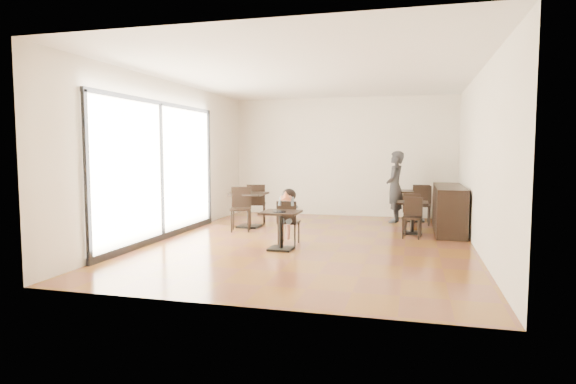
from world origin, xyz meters
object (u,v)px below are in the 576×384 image
(cafe_table_left, at_px, (249,210))
(chair_left_a, at_px, (256,204))
(child_chair, at_px, (289,222))
(adult_patron, at_px, (395,187))
(chair_mid_b, at_px, (412,218))
(chair_left_b, at_px, (241,209))
(chair_mid_a, at_px, (412,211))
(chair_back_a, at_px, (422,202))
(child, at_px, (289,217))
(child_table, at_px, (281,231))
(chair_back_b, at_px, (422,205))
(cafe_table_mid, at_px, (412,218))
(cafe_table_back, at_px, (415,206))

(cafe_table_left, bearing_deg, chair_left_a, 90.00)
(child_chair, xyz_separation_m, adult_patron, (1.84, 3.37, 0.46))
(adult_patron, bearing_deg, chair_mid_b, 14.95)
(chair_left_b, bearing_deg, chair_mid_a, 2.91)
(child_chair, xyz_separation_m, chair_back_a, (2.49, 3.80, 0.04))
(cafe_table_left, bearing_deg, child, -50.65)
(child_table, relative_size, chair_back_b, 0.75)
(adult_patron, height_order, chair_mid_a, adult_patron)
(chair_mid_a, relative_size, chair_back_a, 0.89)
(child, xyz_separation_m, adult_patron, (1.84, 3.37, 0.35))
(chair_back_a, bearing_deg, chair_back_b, 93.57)
(adult_patron, distance_m, chair_left_a, 3.45)
(chair_left_b, xyz_separation_m, chair_back_a, (3.88, 2.65, -0.02))
(child_chair, relative_size, chair_left_b, 0.86)
(child, height_order, chair_left_b, child)
(cafe_table_mid, bearing_deg, child, -141.75)
(cafe_table_left, xyz_separation_m, chair_back_a, (3.88, 2.10, 0.06))
(cafe_table_back, relative_size, chair_left_b, 0.79)
(chair_mid_a, height_order, chair_left_b, chair_left_b)
(chair_mid_b, xyz_separation_m, chair_left_b, (-3.66, -0.08, 0.07))
(chair_mid_b, distance_m, chair_left_b, 3.67)
(chair_back_a, height_order, chair_back_b, same)
(chair_mid_a, height_order, chair_left_a, chair_left_a)
(chair_mid_b, bearing_deg, cafe_table_back, 96.19)
(child, height_order, chair_left_a, child)
(cafe_table_back, relative_size, chair_mid_a, 0.93)
(cafe_table_left, distance_m, chair_left_b, 0.56)
(child_chair, bearing_deg, cafe_table_mid, -141.75)
(chair_left_a, bearing_deg, chair_left_b, 74.99)
(cafe_table_back, xyz_separation_m, chair_left_b, (-3.73, -2.52, 0.10))
(child, height_order, cafe_table_left, child)
(adult_patron, bearing_deg, cafe_table_back, 124.94)
(cafe_table_left, bearing_deg, adult_patron, 27.33)
(cafe_table_mid, relative_size, cafe_table_back, 0.89)
(child_table, bearing_deg, adult_patron, 64.91)
(child_chair, relative_size, chair_left_a, 0.86)
(cafe_table_back, bearing_deg, cafe_table_mid, -91.89)
(chair_back_b, bearing_deg, cafe_table_left, -156.32)
(chair_left_b, height_order, chair_back_a, chair_left_b)
(chair_mid_b, bearing_deg, chair_left_b, -171.02)
(cafe_table_left, bearing_deg, chair_back_a, 28.40)
(chair_mid_b, height_order, chair_back_a, chair_back_a)
(chair_mid_b, relative_size, chair_left_b, 0.85)
(adult_patron, distance_m, chair_left_b, 3.94)
(chair_mid_a, xyz_separation_m, chair_back_a, (0.22, 1.46, 0.05))
(child_table, xyz_separation_m, cafe_table_back, (2.33, 4.22, 0.04))
(adult_patron, bearing_deg, chair_back_b, 72.47)
(child_chair, xyz_separation_m, chair_back_b, (2.49, 3.12, 0.04))
(chair_left_a, bearing_deg, cafe_table_left, 74.99)
(chair_mid_b, height_order, chair_back_b, chair_back_b)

